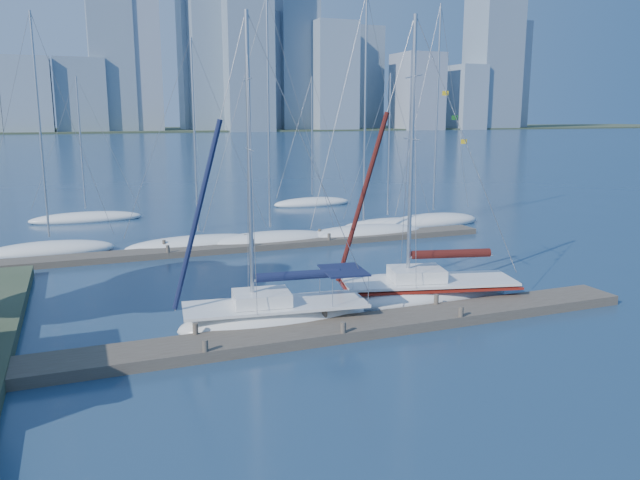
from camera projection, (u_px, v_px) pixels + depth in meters
name	position (u px, v px, depth m)	size (l,w,h in m)	color
ground	(334.00, 335.00, 23.42)	(700.00, 700.00, 0.00)	navy
near_dock	(334.00, 330.00, 23.38)	(26.00, 2.00, 0.40)	#4B4237
far_dock	(265.00, 245.00, 38.71)	(30.00, 1.80, 0.36)	#4B4237
far_shore	(91.00, 131.00, 315.60)	(800.00, 100.00, 1.50)	#38472D
sailboat_navy	(275.00, 301.00, 24.30)	(7.92, 3.43, 12.31)	white
sailboat_maroon	(428.00, 279.00, 27.60)	(8.57, 4.51, 12.72)	white
bg_boat_0	(51.00, 249.00, 37.00)	(7.47, 2.93, 14.15)	white
bg_boat_1	(199.00, 244.00, 38.69)	(9.05, 2.83, 12.91)	white
bg_boat_2	(270.00, 240.00, 39.80)	(8.63, 3.10, 15.53)	white
bg_boat_3	(363.00, 233.00, 42.01)	(9.08, 4.60, 16.06)	white
bg_boat_4	(387.00, 225.00, 45.48)	(7.08, 2.22, 11.31)	white
bg_boat_5	(433.00, 220.00, 46.87)	(7.93, 4.17, 16.22)	white
bg_boat_6	(86.00, 218.00, 48.43)	(8.59, 4.75, 11.28)	white
bg_boat_7	(312.00, 203.00, 56.84)	(7.52, 3.28, 11.76)	white
skyline	(139.00, 51.00, 289.32)	(503.94, 51.31, 119.89)	#7D93A1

